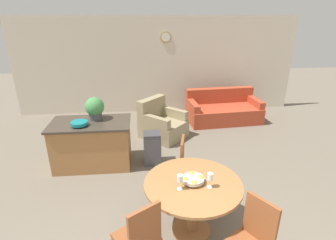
{
  "coord_description": "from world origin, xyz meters",
  "views": [
    {
      "loc": [
        -0.43,
        -1.6,
        2.72
      ],
      "look_at": [
        -0.01,
        2.69,
        0.98
      ],
      "focal_mm": 28.0,
      "sensor_mm": 36.0,
      "label": 1
    }
  ],
  "objects": [
    {
      "name": "potted_plant",
      "position": [
        -1.34,
        3.09,
        1.11
      ],
      "size": [
        0.35,
        0.35,
        0.43
      ],
      "color": "#4C4C51",
      "rests_on": "kitchen_island"
    },
    {
      "name": "teal_bowl",
      "position": [
        -1.58,
        2.79,
        0.93
      ],
      "size": [
        0.3,
        0.3,
        0.08
      ],
      "color": "#147A7F",
      "rests_on": "kitchen_island"
    },
    {
      "name": "armchair",
      "position": [
        -0.03,
        4.1,
        0.3
      ],
      "size": [
        1.23,
        1.22,
        0.89
      ],
      "rotation": [
        0.0,
        0.0,
        0.82
      ],
      "color": "#998966",
      "rests_on": "ground_plane"
    },
    {
      "name": "kitchen_island",
      "position": [
        -1.43,
        2.95,
        0.44
      ],
      "size": [
        1.45,
        0.82,
        0.88
      ],
      "color": "#9E6B3D",
      "rests_on": "ground_plane"
    },
    {
      "name": "wine_glass_left",
      "position": [
        -0.04,
        0.97,
        0.92
      ],
      "size": [
        0.07,
        0.07,
        0.2
      ],
      "color": "silver",
      "rests_on": "dining_table"
    },
    {
      "name": "dining_chair_near_left",
      "position": [
        -0.53,
        0.56,
        0.51
      ],
      "size": [
        0.58,
        0.58,
        0.95
      ],
      "rotation": [
        0.0,
        0.0,
        6.85
      ],
      "color": "brown",
      "rests_on": "ground_plane"
    },
    {
      "name": "wall_back",
      "position": [
        0.0,
        5.93,
        1.35
      ],
      "size": [
        8.0,
        0.09,
        2.7
      ],
      "color": "beige",
      "rests_on": "ground_plane"
    },
    {
      "name": "dining_chair_near_right",
      "position": [
        0.67,
        0.42,
        0.51
      ],
      "size": [
        0.58,
        0.58,
        0.95
      ],
      "rotation": [
        0.0,
        0.0,
        8.42
      ],
      "color": "brown",
      "rests_on": "ground_plane"
    },
    {
      "name": "trash_bin",
      "position": [
        -0.3,
        2.9,
        0.32
      ],
      "size": [
        0.33,
        0.3,
        0.64
      ],
      "color": "#47474C",
      "rests_on": "ground_plane"
    },
    {
      "name": "dining_chair_far_side",
      "position": [
        0.25,
        1.93,
        0.51
      ],
      "size": [
        0.5,
        0.5,
        0.95
      ],
      "rotation": [
        0.0,
        0.0,
        4.5
      ],
      "color": "brown",
      "rests_on": "ground_plane"
    },
    {
      "name": "fruit_bowl",
      "position": [
        0.14,
        1.08,
        0.83
      ],
      "size": [
        0.28,
        0.28,
        0.09
      ],
      "color": "#B7B29E",
      "rests_on": "dining_table"
    },
    {
      "name": "wine_glass_right",
      "position": [
        0.32,
        0.97,
        0.92
      ],
      "size": [
        0.07,
        0.07,
        0.2
      ],
      "color": "silver",
      "rests_on": "dining_table"
    },
    {
      "name": "couch",
      "position": [
        1.71,
        4.95,
        0.29
      ],
      "size": [
        1.97,
        1.12,
        0.83
      ],
      "rotation": [
        0.0,
        0.0,
        0.08
      ],
      "color": "#B24228",
      "rests_on": "ground_plane"
    },
    {
      "name": "dining_table",
      "position": [
        0.14,
        1.08,
        0.6
      ],
      "size": [
        1.23,
        1.23,
        0.78
      ],
      "color": "#9E6B3D",
      "rests_on": "ground_plane"
    }
  ]
}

